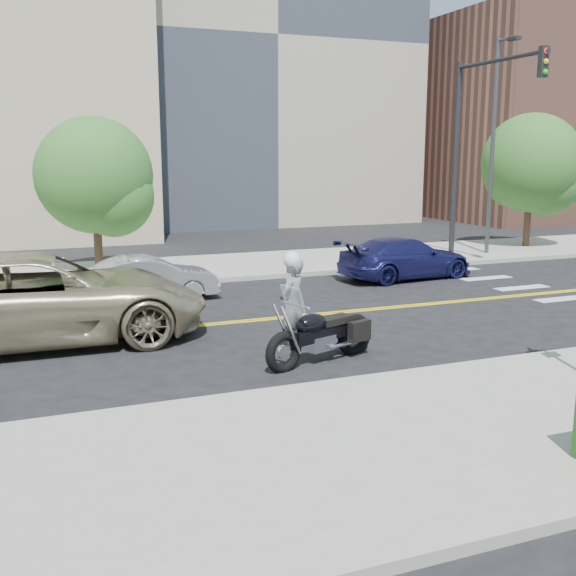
{
  "coord_description": "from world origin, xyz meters",
  "views": [
    {
      "loc": [
        -4.78,
        -14.98,
        3.94
      ],
      "look_at": [
        0.24,
        -2.18,
        1.2
      ],
      "focal_mm": 42.0,
      "sensor_mm": 36.0,
      "label": 1
    }
  ],
  "objects_px": {
    "suv": "(42,298)",
    "parked_car_silver": "(149,279)",
    "parked_car_blue": "(406,258)",
    "motorcycle": "(322,322)",
    "motorcyclist": "(292,303)"
  },
  "relations": [
    {
      "from": "suv",
      "to": "parked_car_silver",
      "type": "bearing_deg",
      "value": -39.5
    },
    {
      "from": "suv",
      "to": "parked_car_blue",
      "type": "xyz_separation_m",
      "value": [
        11.11,
        3.74,
        -0.3
      ]
    },
    {
      "from": "motorcycle",
      "to": "suv",
      "type": "xyz_separation_m",
      "value": [
        -4.95,
        3.4,
        0.17
      ]
    },
    {
      "from": "parked_car_silver",
      "to": "motorcycle",
      "type": "bearing_deg",
      "value": -163.46
    },
    {
      "from": "motorcycle",
      "to": "motorcyclist",
      "type": "bearing_deg",
      "value": 92.89
    },
    {
      "from": "motorcyclist",
      "to": "parked_car_blue",
      "type": "xyz_separation_m",
      "value": [
        6.47,
        6.36,
        -0.37
      ]
    },
    {
      "from": "motorcycle",
      "to": "parked_car_blue",
      "type": "relative_size",
      "value": 0.57
    },
    {
      "from": "motorcyclist",
      "to": "parked_car_silver",
      "type": "distance_m",
      "value": 6.27
    },
    {
      "from": "motorcyclist",
      "to": "suv",
      "type": "relative_size",
      "value": 0.3
    },
    {
      "from": "parked_car_silver",
      "to": "suv",
      "type": "bearing_deg",
      "value": 139.11
    },
    {
      "from": "motorcyclist",
      "to": "suv",
      "type": "distance_m",
      "value": 5.33
    },
    {
      "from": "parked_car_blue",
      "to": "motorcycle",
      "type": "bearing_deg",
      "value": 132.93
    },
    {
      "from": "motorcyclist",
      "to": "parked_car_silver",
      "type": "relative_size",
      "value": 0.56
    },
    {
      "from": "motorcycle",
      "to": "parked_car_blue",
      "type": "bearing_deg",
      "value": 30.35
    },
    {
      "from": "motorcycle",
      "to": "parked_car_silver",
      "type": "height_order",
      "value": "motorcycle"
    }
  ]
}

